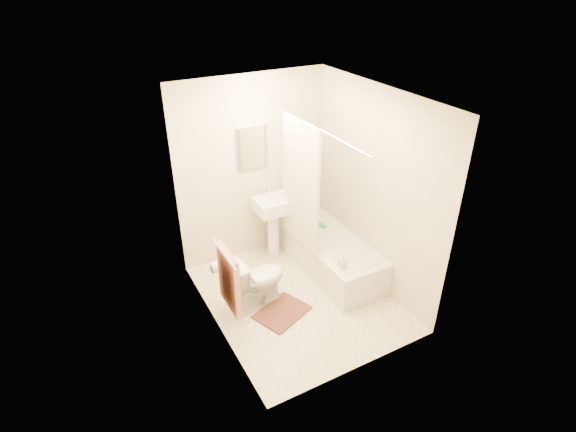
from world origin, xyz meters
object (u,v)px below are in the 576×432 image
soap_bottle (343,261)px  bathtub (331,255)px  bath_mat (282,312)px  toilet (257,280)px  sink (274,225)px

soap_bottle → bathtub: bearing=67.9°
bathtub → soap_bottle: (-0.22, -0.54, 0.31)m
bath_mat → soap_bottle: size_ratio=3.16×
bathtub → soap_bottle: bearing=-112.1°
soap_bottle → bath_mat: bearing=172.4°
toilet → bathtub: (1.11, 0.14, -0.11)m
sink → bath_mat: sink is taller
bathtub → bath_mat: (-0.95, -0.44, -0.21)m
bathtub → sink: bearing=127.0°
sink → soap_bottle: 1.22m
toilet → soap_bottle: toilet is taller
sink → bath_mat: size_ratio=1.63×
bathtub → soap_bottle: size_ratio=8.51×
toilet → sink: bearing=-46.1°
bath_mat → soap_bottle: 0.90m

